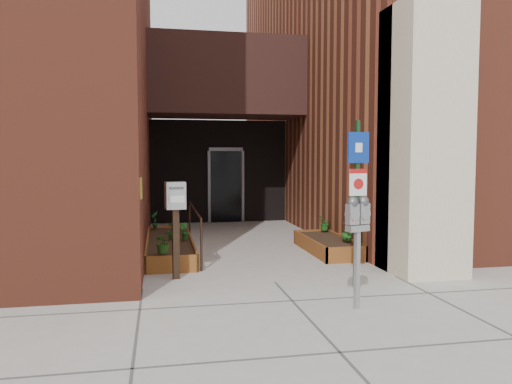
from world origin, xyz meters
TOP-DOWN VIEW (x-y plane):
  - ground at (0.00, 0.00)m, footprint 80.00×80.00m
  - architecture at (-0.18, 6.89)m, footprint 20.00×14.60m
  - planter_left at (-1.55, 2.70)m, footprint 0.90×3.60m
  - planter_right at (1.60, 2.20)m, footprint 0.80×2.20m
  - handrail at (-1.05, 2.65)m, footprint 0.04×3.34m
  - parking_meter at (0.71, -1.49)m, footprint 0.33×0.20m
  - sign_post at (1.10, -0.53)m, footprint 0.33×0.10m
  - payment_dropbox at (-1.49, 0.54)m, footprint 0.33×0.27m
  - shrub_left_a at (-1.68, 1.15)m, footprint 0.44×0.44m
  - shrub_left_b at (-1.26, 2.55)m, footprint 0.25×0.25m
  - shrub_left_c at (-1.49, 2.75)m, footprint 0.26×0.26m
  - shrub_left_d at (-1.85, 4.16)m, footprint 0.27×0.27m
  - shrub_right_a at (1.85, 1.79)m, footprint 0.25×0.25m
  - shrub_right_b at (1.85, 1.66)m, footprint 0.20×0.20m
  - shrub_right_c at (1.85, 3.10)m, footprint 0.39×0.39m

SIDE VIEW (x-z plane):
  - ground at x=0.00m, z-range 0.00..0.00m
  - planter_left at x=-1.55m, z-range -0.02..0.28m
  - planter_right at x=1.60m, z-range -0.02..0.28m
  - shrub_right_c at x=1.85m, z-range 0.30..0.62m
  - shrub_left_b at x=-1.26m, z-range 0.30..0.62m
  - shrub_left_c at x=-1.49m, z-range 0.30..0.63m
  - shrub_right_a at x=1.85m, z-range 0.30..0.65m
  - shrub_right_b at x=1.85m, z-range 0.30..0.65m
  - shrub_left_a at x=-1.68m, z-range 0.30..0.68m
  - shrub_left_d at x=-1.85m, z-range 0.30..0.69m
  - handrail at x=-1.05m, z-range 0.30..1.20m
  - payment_dropbox at x=-1.49m, z-range 0.34..1.88m
  - parking_meter at x=0.71m, z-range 0.39..1.84m
  - sign_post at x=1.10m, z-range 0.28..2.74m
  - architecture at x=-0.18m, z-range -0.02..9.98m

